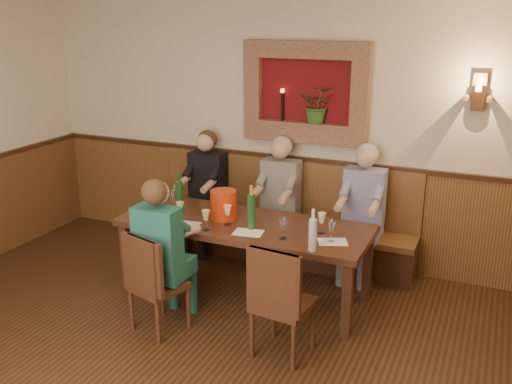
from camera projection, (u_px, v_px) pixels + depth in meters
room_shell at (115, 145)px, 3.45m from camera, size 6.04×6.04×2.82m
wainscoting at (129, 333)px, 3.85m from camera, size 6.02×6.02×1.15m
wall_niche at (308, 97)px, 5.96m from camera, size 1.36×0.30×1.06m
wall_sconce at (479, 93)px, 5.27m from camera, size 0.25×0.20×0.35m
dining_table at (244, 230)px, 5.43m from camera, size 2.40×0.90×0.75m
bench at (280, 230)px, 6.36m from camera, size 3.00×0.45×1.11m
chair_near_left at (158, 302)px, 4.92m from camera, size 0.50×0.50×0.92m
chair_near_right at (282, 322)px, 4.56m from camera, size 0.47×0.47×0.97m
person_bench_left at (205, 202)px, 6.54m from camera, size 0.41×0.50×1.40m
person_bench_mid at (278, 212)px, 6.19m from camera, size 0.41×0.50×1.40m
person_bench_right at (361, 224)px, 5.84m from camera, size 0.41×0.51×1.41m
person_chair_front at (165, 265)px, 4.94m from camera, size 0.39×0.48×1.36m
spittoon_bucket at (223, 205)px, 5.46m from camera, size 0.32×0.32×0.28m
wine_bottle_green_a at (251, 211)px, 5.20m from camera, size 0.10×0.10×0.42m
wine_bottle_green_b at (179, 195)px, 5.66m from camera, size 0.09×0.09×0.41m
water_bottle at (313, 234)px, 4.73m from camera, size 0.09×0.09×0.37m
tasting_sheet_a at (160, 218)px, 5.52m from camera, size 0.31×0.25×0.00m
tasting_sheet_b at (248, 233)px, 5.16m from camera, size 0.29×0.22×0.00m
tasting_sheet_c at (333, 242)px, 4.95m from camera, size 0.30×0.27×0.00m
tasting_sheet_d at (185, 224)px, 5.35m from camera, size 0.29×0.22×0.00m
wine_glass_0 at (331, 231)px, 4.93m from camera, size 0.08×0.08×0.19m
wine_glass_1 at (322, 223)px, 5.12m from camera, size 0.08×0.08×0.19m
wine_glass_2 at (180, 212)px, 5.41m from camera, size 0.08×0.08×0.19m
wine_glass_3 at (228, 215)px, 5.33m from camera, size 0.08×0.08×0.19m
wine_glass_4 at (152, 203)px, 5.66m from camera, size 0.08×0.08×0.19m
wine_glass_5 at (173, 200)px, 5.75m from camera, size 0.08×0.08×0.19m
wine_glass_6 at (283, 228)px, 5.00m from camera, size 0.08×0.08×0.19m
wine_glass_7 at (206, 220)px, 5.19m from camera, size 0.08×0.08×0.19m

